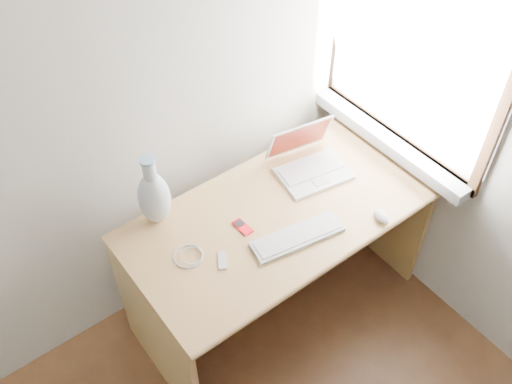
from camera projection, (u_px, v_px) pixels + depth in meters
window at (409, 49)px, 2.40m from camera, size 0.11×0.99×1.10m
desk at (268, 230)px, 2.69m from camera, size 1.38×0.69×0.73m
laptop at (308, 162)px, 2.64m from camera, size 0.35×0.32×0.22m
external_keyboard at (297, 237)px, 2.38m from camera, size 0.42×0.19×0.02m
mouse at (382, 216)px, 2.46m from camera, size 0.08×0.10×0.03m
ipod at (243, 227)px, 2.43m from camera, size 0.05×0.10×0.01m
cable_coil at (188, 256)px, 2.32m from camera, size 0.14×0.14×0.01m
remote at (222, 260)px, 2.31m from camera, size 0.08×0.09×0.01m
vase at (154, 196)px, 2.36m from camera, size 0.14×0.14×0.35m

